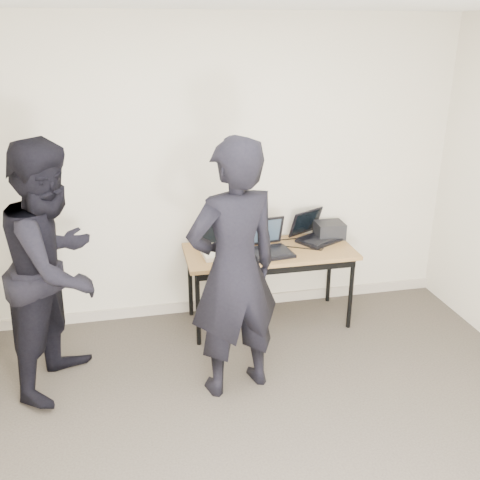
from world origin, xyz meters
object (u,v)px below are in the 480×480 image
object	(u,v)px
desk	(270,256)
laptop_center	(268,245)
leather_satchel	(245,230)
laptop_right	(314,234)
person_typist	(234,271)
laptop_beige	(220,248)
person_observer	(55,268)
equipment_box	(329,230)

from	to	relation	value
desk	laptop_center	xyz separation A→B (m)	(-0.03, -0.04, 0.12)
laptop_center	leather_satchel	distance (m)	0.31
laptop_right	leather_satchel	world-z (taller)	laptop_right
laptop_center	person_typist	xyz separation A→B (m)	(-0.47, -0.85, 0.17)
desk	person_typist	size ratio (longest dim) A/B	0.78
laptop_right	leather_satchel	distance (m)	0.66
laptop_beige	leather_satchel	size ratio (longest dim) A/B	0.92
person_typist	person_observer	xyz separation A→B (m)	(-1.24, 0.37, -0.02)
laptop_beige	laptop_center	world-z (taller)	laptop_center
desk	equipment_box	bearing A→B (deg)	16.93
laptop_right	person_typist	bearing A→B (deg)	-161.41
laptop_center	person_typist	distance (m)	0.99
laptop_center	equipment_box	xyz separation A→B (m)	(0.66, 0.23, 0.01)
desk	leather_satchel	size ratio (longest dim) A/B	4.02
laptop_beige	equipment_box	xyz separation A→B (m)	(1.08, 0.17, 0.02)
laptop_right	laptop_center	bearing A→B (deg)	173.33
leather_satchel	person_observer	distance (m)	1.74
laptop_beige	person_observer	xyz separation A→B (m)	(-1.30, -0.54, 0.17)
equipment_box	person_observer	size ratio (longest dim) A/B	0.14
laptop_beige	equipment_box	bearing A→B (deg)	4.98
desk	laptop_beige	size ratio (longest dim) A/B	4.39
desk	laptop_center	size ratio (longest dim) A/B	3.59
desk	equipment_box	world-z (taller)	equipment_box
equipment_box	person_observer	world-z (taller)	person_observer
laptop_center	equipment_box	bearing A→B (deg)	11.57
desk	laptop_right	distance (m)	0.51
equipment_box	laptop_beige	bearing A→B (deg)	-171.01
desk	laptop_beige	world-z (taller)	laptop_beige
laptop_right	person_observer	bearing A→B (deg)	168.55
laptop_beige	laptop_right	xyz separation A→B (m)	(0.92, 0.14, 0.01)
laptop_beige	desk	bearing A→B (deg)	-6.76
person_typist	person_observer	world-z (taller)	person_typist
person_typist	desk	bearing A→B (deg)	-134.84
laptop_center	person_typist	size ratio (longest dim) A/B	0.22
desk	laptop_beige	bearing A→B (deg)	177.23
desk	equipment_box	xyz separation A→B (m)	(0.63, 0.19, 0.13)
laptop_beige	person_typist	size ratio (longest dim) A/B	0.18
laptop_right	leather_satchel	size ratio (longest dim) A/B	1.31
laptop_beige	person_observer	bearing A→B (deg)	-161.44
person_observer	equipment_box	bearing A→B (deg)	-50.89
laptop_beige	person_observer	world-z (taller)	person_observer
laptop_center	laptop_right	xyz separation A→B (m)	(0.50, 0.20, -0.00)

